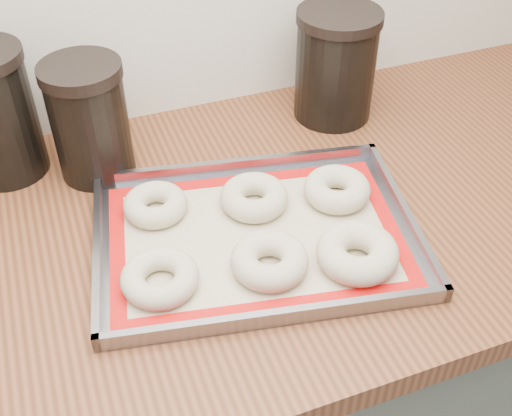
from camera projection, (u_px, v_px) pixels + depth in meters
name	position (u px, v px, depth m)	size (l,w,h in m)	color
cabinet	(237.00, 393.00, 1.28)	(3.00, 0.65, 0.86)	#5A6256
countertop	(231.00, 227.00, 0.98)	(3.06, 0.68, 0.04)	brown
baking_tray	(256.00, 236.00, 0.93)	(0.51, 0.41, 0.03)	gray
baking_mat	(256.00, 237.00, 0.93)	(0.47, 0.36, 0.00)	#C6B793
bagel_front_left	(160.00, 278.00, 0.85)	(0.10, 0.10, 0.03)	beige
bagel_front_mid	(270.00, 260.00, 0.87)	(0.11, 0.11, 0.04)	beige
bagel_front_right	(358.00, 253.00, 0.88)	(0.11, 0.11, 0.04)	beige
bagel_back_left	(155.00, 205.00, 0.96)	(0.10, 0.10, 0.03)	beige
bagel_back_mid	(254.00, 197.00, 0.97)	(0.10, 0.10, 0.04)	beige
bagel_back_right	(337.00, 189.00, 0.98)	(0.10, 0.10, 0.04)	beige
canister_mid	(90.00, 120.00, 1.00)	(0.13, 0.13, 0.19)	black
canister_right	(336.00, 65.00, 1.12)	(0.15, 0.15, 0.20)	black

